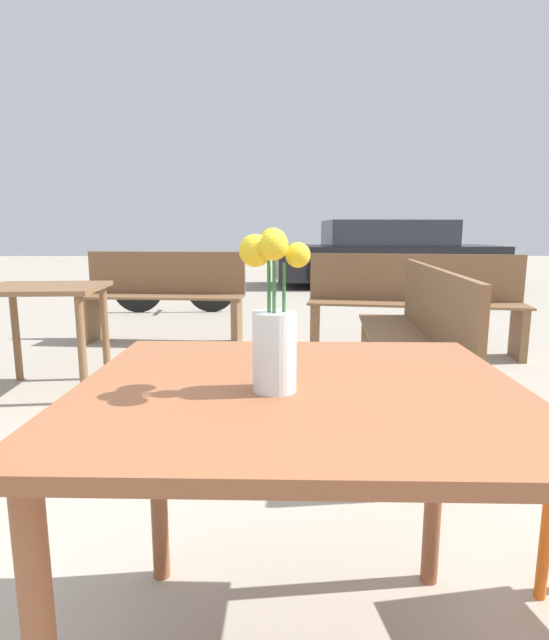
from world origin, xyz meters
TOP-DOWN VIEW (x-y plane):
  - table_front at (0.00, 0.00)m, footprint 0.96×0.85m
  - flower_vase at (-0.05, -0.04)m, footprint 0.14×0.13m
  - bench_near at (1.17, 3.21)m, footprint 1.83×0.66m
  - bench_middle at (0.74, 1.68)m, footprint 0.54×1.74m
  - bench_far at (-1.07, 3.70)m, footprint 1.55×0.49m
  - table_back at (-1.52, 2.17)m, footprint 0.77×0.68m
  - bicycle at (-1.30, 5.42)m, footprint 1.59×0.44m
  - parked_car at (2.14, 8.55)m, footprint 4.23×1.82m

SIDE VIEW (x-z plane):
  - bicycle at x=-1.30m, z-range -0.03..0.72m
  - bench_far at x=-1.07m, z-range 0.03..0.88m
  - bench_middle at x=0.74m, z-range 0.04..0.89m
  - bench_near at x=1.17m, z-range 0.05..0.90m
  - table_back at x=-1.52m, z-range 0.22..0.92m
  - parked_car at x=2.14m, z-range -0.03..1.21m
  - table_front at x=0.00m, z-range 0.26..0.99m
  - flower_vase at x=-0.05m, z-range 0.70..1.02m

